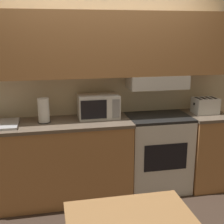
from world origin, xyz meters
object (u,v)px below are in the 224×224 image
(stove_range, at_px, (157,153))
(toaster, at_px, (205,106))
(microwave, at_px, (98,106))
(paper_towel_roll, at_px, (44,110))

(stove_range, distance_m, toaster, 0.82)
(stove_range, relative_size, microwave, 2.01)
(stove_range, xyz_separation_m, toaster, (0.59, 0.01, 0.56))
(microwave, height_order, paper_towel_roll, microwave)
(toaster, height_order, paper_towel_roll, paper_towel_roll)
(microwave, distance_m, toaster, 1.31)
(stove_range, height_order, paper_towel_roll, paper_towel_roll)
(toaster, bearing_deg, stove_range, -179.07)
(microwave, relative_size, paper_towel_roll, 1.73)
(stove_range, distance_m, microwave, 0.94)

